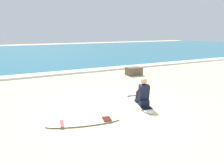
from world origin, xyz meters
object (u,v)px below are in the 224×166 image
(surfboard_spare_near, at_px, (83,122))
(shoreline_rock, at_px, (134,71))
(surfboard_main, at_px, (139,102))
(surfer_seated, at_px, (143,94))

(surfboard_spare_near, relative_size, shoreline_rock, 2.43)
(surfboard_main, xyz_separation_m, surfboard_spare_near, (-2.46, -0.79, 0.00))
(surfboard_main, bearing_deg, surfer_seated, -105.17)
(surfboard_main, xyz_separation_m, shoreline_rock, (2.76, 4.49, 0.20))
(surfer_seated, distance_m, shoreline_rock, 5.65)
(surfboard_main, relative_size, shoreline_rock, 2.80)
(surfer_seated, distance_m, surfboard_spare_near, 2.43)
(shoreline_rock, bearing_deg, surfboard_spare_near, -134.64)
(surfboard_spare_near, bearing_deg, shoreline_rock, 45.36)
(surfboard_main, relative_size, surfboard_spare_near, 1.15)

